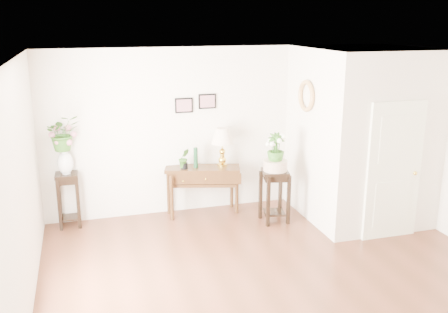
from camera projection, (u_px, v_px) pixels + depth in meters
name	position (u px, v px, depth m)	size (l,w,h in m)	color
floor	(280.00, 280.00, 6.40)	(6.00, 5.50, 0.02)	#5A2F1E
ceiling	(288.00, 59.00, 5.65)	(6.00, 5.50, 0.02)	white
wall_back	(221.00, 129.00, 8.56)	(6.00, 0.02, 2.80)	white
wall_front	(438.00, 292.00, 3.48)	(6.00, 0.02, 2.80)	white
wall_left	(18.00, 201.00, 5.21)	(0.02, 5.50, 2.80)	white
partition	(360.00, 134.00, 8.23)	(1.80, 1.95, 2.80)	white
door	(394.00, 171.00, 7.40)	(0.90, 0.05, 2.10)	white
art_print_left	(184.00, 105.00, 8.25)	(0.30, 0.02, 0.25)	black
art_print_right	(207.00, 101.00, 8.34)	(0.30, 0.02, 0.25)	black
wall_ornament	(306.00, 96.00, 7.92)	(0.51, 0.51, 0.07)	tan
console_table	(203.00, 190.00, 8.48)	(1.25, 0.42, 0.83)	#311C0E
table_lamp	(222.00, 145.00, 8.37)	(0.38, 0.38, 0.66)	gold
green_vase	(196.00, 158.00, 8.29)	(0.07, 0.07, 0.34)	#12361C
potted_plant	(184.00, 159.00, 8.24)	(0.18, 0.14, 0.33)	#2B5F1A
plant_stand_a	(69.00, 200.00, 7.95)	(0.34, 0.34, 0.89)	black
porcelain_vase	(65.00, 160.00, 7.77)	(0.24, 0.24, 0.42)	white
lily_arrangement	(63.00, 131.00, 7.65)	(0.50, 0.44, 0.56)	#2B5F1A
plant_stand_b	(274.00, 196.00, 8.15)	(0.41, 0.41, 0.87)	black
ceramic_bowl	(275.00, 166.00, 8.01)	(0.39, 0.39, 0.17)	beige
narcissus	(276.00, 149.00, 7.94)	(0.28, 0.28, 0.49)	#2B5F1A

